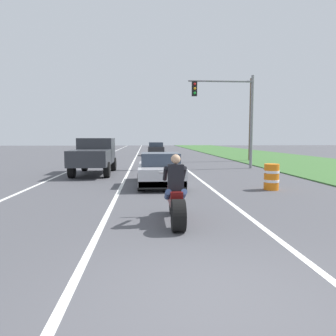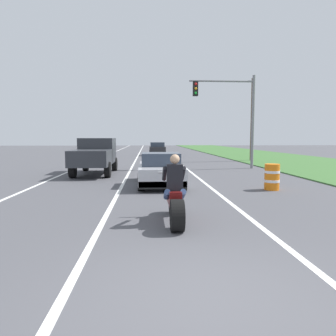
{
  "view_description": "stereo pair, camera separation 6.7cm",
  "coord_description": "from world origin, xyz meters",
  "px_view_note": "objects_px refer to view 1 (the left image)",
  "views": [
    {
      "loc": [
        -0.8,
        -3.65,
        1.99
      ],
      "look_at": [
        -0.05,
        6.64,
        1.0
      ],
      "focal_mm": 33.49,
      "sensor_mm": 36.0,
      "label": 1
    },
    {
      "loc": [
        -0.73,
        -3.65,
        1.99
      ],
      "look_at": [
        -0.05,
        6.64,
        1.0
      ],
      "focal_mm": 33.49,
      "sensor_mm": 36.0,
      "label": 2
    }
  ],
  "objects_px": {
    "motorcycle_with_rider": "(176,199)",
    "pickup_truck_left_lane_dark_grey": "(94,154)",
    "traffic_light_mast_near": "(233,107)",
    "construction_barrel_nearest": "(271,177)",
    "distant_car_far_ahead": "(156,149)",
    "sports_car_silver": "(160,170)"
  },
  "relations": [
    {
      "from": "motorcycle_with_rider",
      "to": "pickup_truck_left_lane_dark_grey",
      "type": "relative_size",
      "value": 0.46
    },
    {
      "from": "motorcycle_with_rider",
      "to": "traffic_light_mast_near",
      "type": "relative_size",
      "value": 0.37
    },
    {
      "from": "traffic_light_mast_near",
      "to": "construction_barrel_nearest",
      "type": "distance_m",
      "value": 9.2
    },
    {
      "from": "traffic_light_mast_near",
      "to": "distant_car_far_ahead",
      "type": "xyz_separation_m",
      "value": [
        -4.44,
        15.82,
        -3.2
      ]
    },
    {
      "from": "pickup_truck_left_lane_dark_grey",
      "to": "distant_car_far_ahead",
      "type": "distance_m",
      "value": 18.9
    },
    {
      "from": "motorcycle_with_rider",
      "to": "pickup_truck_left_lane_dark_grey",
      "type": "bearing_deg",
      "value": 108.67
    },
    {
      "from": "sports_car_silver",
      "to": "construction_barrel_nearest",
      "type": "height_order",
      "value": "sports_car_silver"
    },
    {
      "from": "distant_car_far_ahead",
      "to": "traffic_light_mast_near",
      "type": "bearing_deg",
      "value": -74.33
    },
    {
      "from": "sports_car_silver",
      "to": "pickup_truck_left_lane_dark_grey",
      "type": "height_order",
      "value": "pickup_truck_left_lane_dark_grey"
    },
    {
      "from": "construction_barrel_nearest",
      "to": "distant_car_far_ahead",
      "type": "height_order",
      "value": "distant_car_far_ahead"
    },
    {
      "from": "traffic_light_mast_near",
      "to": "pickup_truck_left_lane_dark_grey",
      "type": "bearing_deg",
      "value": -162.62
    },
    {
      "from": "pickup_truck_left_lane_dark_grey",
      "to": "construction_barrel_nearest",
      "type": "xyz_separation_m",
      "value": [
        7.64,
        -5.84,
        -0.6
      ]
    },
    {
      "from": "sports_car_silver",
      "to": "construction_barrel_nearest",
      "type": "distance_m",
      "value": 4.51
    },
    {
      "from": "motorcycle_with_rider",
      "to": "traffic_light_mast_near",
      "type": "bearing_deg",
      "value": 69.22
    },
    {
      "from": "traffic_light_mast_near",
      "to": "construction_barrel_nearest",
      "type": "height_order",
      "value": "traffic_light_mast_near"
    },
    {
      "from": "construction_barrel_nearest",
      "to": "pickup_truck_left_lane_dark_grey",
      "type": "bearing_deg",
      "value": 142.59
    },
    {
      "from": "sports_car_silver",
      "to": "pickup_truck_left_lane_dark_grey",
      "type": "distance_m",
      "value": 5.48
    },
    {
      "from": "sports_car_silver",
      "to": "traffic_light_mast_near",
      "type": "xyz_separation_m",
      "value": [
        5.01,
        6.89,
        3.34
      ]
    },
    {
      "from": "motorcycle_with_rider",
      "to": "construction_barrel_nearest",
      "type": "distance_m",
      "value": 6.13
    },
    {
      "from": "pickup_truck_left_lane_dark_grey",
      "to": "traffic_light_mast_near",
      "type": "xyz_separation_m",
      "value": [
        8.44,
        2.64,
        2.87
      ]
    },
    {
      "from": "sports_car_silver",
      "to": "traffic_light_mast_near",
      "type": "height_order",
      "value": "traffic_light_mast_near"
    },
    {
      "from": "pickup_truck_left_lane_dark_grey",
      "to": "distant_car_far_ahead",
      "type": "bearing_deg",
      "value": 77.78
    }
  ]
}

